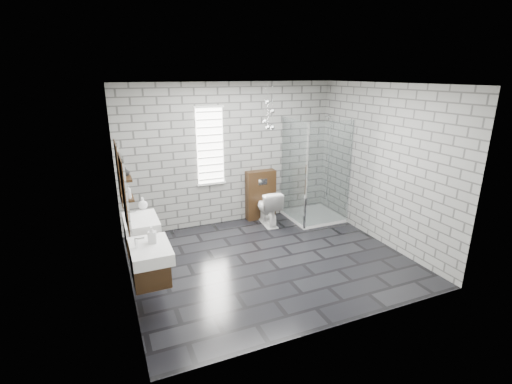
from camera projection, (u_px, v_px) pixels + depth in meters
floor at (269, 260)px, 5.93m from camera, size 4.20×3.60×0.02m
ceiling at (271, 83)px, 5.10m from camera, size 4.20×3.60×0.02m
wall_back at (230, 155)px, 7.10m from camera, size 4.20×0.02×2.70m
wall_front at (343, 221)px, 3.93m from camera, size 4.20×0.02×2.70m
wall_left at (121, 196)px, 4.73m from camera, size 0.02×3.60×2.70m
wall_right at (382, 165)px, 6.30m from camera, size 0.02×3.60×2.70m
vanity_left at (147, 253)px, 4.50m from camera, size 0.47×0.70×1.57m
vanity_right at (138, 225)px, 5.34m from camera, size 0.47×0.70×1.57m
shelf_lower at (128, 198)px, 4.72m from camera, size 0.14×0.30×0.03m
shelf_upper at (126, 179)px, 4.64m from camera, size 0.14×0.30×0.03m
window at (210, 146)px, 6.87m from camera, size 0.56×0.05×1.48m
cistern_panel at (261, 195)px, 7.48m from camera, size 0.60×0.20×1.00m
flush_plate at (263, 182)px, 7.30m from camera, size 0.18×0.01×0.12m
shower_enclosure at (313, 196)px, 7.37m from camera, size 1.00×1.00×2.03m
pendant_cluster at (269, 117)px, 6.71m from camera, size 0.24×0.23×0.85m
toilet at (268, 207)px, 7.21m from camera, size 0.44×0.71×0.70m
soap_bottle_a at (152, 234)px, 4.53m from camera, size 0.12×0.12×0.22m
soap_bottle_b at (143, 203)px, 5.68m from camera, size 0.18×0.18×0.18m
soap_bottle_c at (128, 192)px, 4.64m from camera, size 0.09×0.09×0.18m
vase at (125, 172)px, 4.70m from camera, size 0.12×0.12×0.11m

